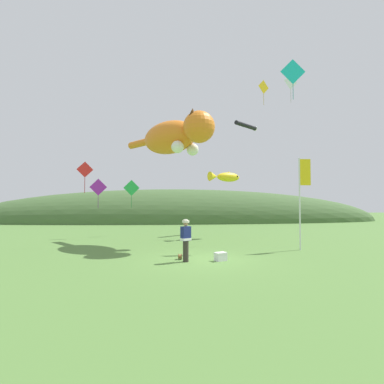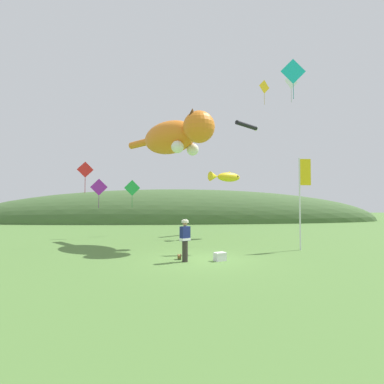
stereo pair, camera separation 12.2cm
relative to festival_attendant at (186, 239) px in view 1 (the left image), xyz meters
The scene contains 15 objects.
ground_plane 1.20m from the festival_attendant, 26.45° to the left, with size 120.00×120.00×0.00m, color #517A38.
distant_hill_ridge 27.07m from the festival_attendant, 88.63° to the left, with size 55.09×11.46×8.57m.
festival_attendant is the anchor object (origin of this frame).
kite_spool 1.01m from the festival_attendant, 111.74° to the left, with size 0.15×0.25×0.25m.
picnic_cooler 1.68m from the festival_attendant, ahead, with size 0.58×0.51×0.36m.
festival_banner_pole 7.24m from the festival_attendant, 22.61° to the left, with size 0.66×0.08×4.85m.
kite_giant_cat 7.45m from the festival_attendant, 93.42° to the left, with size 5.33×6.25×2.31m.
kite_fish_windsock 9.79m from the festival_attendant, 68.27° to the left, with size 2.58×1.64×0.78m.
kite_tube_streamer 15.98m from the festival_attendant, 63.97° to the left, with size 2.44×2.17×0.44m.
kite_diamond_teal 12.06m from the festival_attendant, 32.02° to the left, with size 1.49×0.12×2.39m.
kite_diamond_violet 11.16m from the festival_attendant, 121.43° to the left, with size 1.21×0.15×2.11m.
kite_diamond_green 11.55m from the festival_attendant, 108.00° to the left, with size 1.21×0.23×2.13m.
kite_diamond_red 8.36m from the festival_attendant, 136.68° to the left, with size 0.90×0.30×1.83m.
kite_diamond_white 14.14m from the festival_attendant, 41.79° to the left, with size 1.06×0.40×2.02m.
kite_diamond_gold 16.78m from the festival_attendant, 56.63° to the left, with size 1.02×0.52×2.03m.
Camera 1 is at (-1.49, -12.93, 2.46)m, focal length 28.00 mm.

